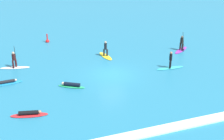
{
  "coord_description": "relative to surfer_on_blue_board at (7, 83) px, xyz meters",
  "views": [
    {
      "loc": [
        -10.08,
        -28.24,
        14.08
      ],
      "look_at": [
        0.0,
        0.0,
        0.5
      ],
      "focal_mm": 54.14,
      "sensor_mm": 36.0,
      "label": 1
    }
  ],
  "objects": [
    {
      "name": "surfer_on_green_board",
      "position": [
        5.49,
        -2.66,
        0.06
      ],
      "size": [
        2.44,
        1.81,
        0.45
      ],
      "rotation": [
        0.0,
        0.0,
        2.59
      ],
      "color": "#23B266",
      "rests_on": "ground_plane"
    },
    {
      "name": "surfer_on_yellow_board",
      "position": [
        10.79,
        3.32,
        0.29
      ],
      "size": [
        1.12,
        2.75,
        1.78
      ],
      "rotation": [
        0.0,
        0.0,
        4.85
      ],
      "color": "yellow",
      "rests_on": "ground_plane"
    },
    {
      "name": "surfer_on_white_board",
      "position": [
        1.03,
        3.46,
        0.4
      ],
      "size": [
        3.07,
        1.31,
        2.37
      ],
      "rotation": [
        0.0,
        0.0,
        6.05
      ],
      "color": "white",
      "rests_on": "ground_plane"
    },
    {
      "name": "surfer_on_red_board",
      "position": [
        1.27,
        -6.31,
        0.03
      ],
      "size": [
        2.99,
        1.35,
        0.43
      ],
      "rotation": [
        0.0,
        0.0,
        6.06
      ],
      "color": "red",
      "rests_on": "ground_plane"
    },
    {
      "name": "ground_plane",
      "position": [
        9.86,
        -1.4,
        -0.12
      ],
      "size": [
        120.0,
        120.0,
        0.0
      ],
      "primitive_type": "plane",
      "color": "teal",
      "rests_on": "ground"
    },
    {
      "name": "surfer_on_blue_board",
      "position": [
        0.0,
        0.0,
        0.0
      ],
      "size": [
        2.88,
        0.89,
        0.37
      ],
      "rotation": [
        0.0,
        0.0,
        0.05
      ],
      "color": "#1E8CD1",
      "rests_on": "ground_plane"
    },
    {
      "name": "marker_buoy",
      "position": [
        5.52,
        10.21,
        0.07
      ],
      "size": [
        0.47,
        0.47,
        1.17
      ],
      "color": "red",
      "rests_on": "ground_plane"
    },
    {
      "name": "wave_crest",
      "position": [
        9.86,
        -11.61,
        -0.03
      ],
      "size": [
        14.21,
        0.9,
        0.18
      ],
      "primitive_type": "cube",
      "color": "white",
      "rests_on": "ground_plane"
    },
    {
      "name": "surfer_on_teal_board",
      "position": [
        15.95,
        -1.98,
        0.33
      ],
      "size": [
        2.97,
        0.72,
        1.83
      ],
      "rotation": [
        0.0,
        0.0,
        6.23
      ],
      "color": "#33C6CC",
      "rests_on": "ground_plane"
    },
    {
      "name": "surfer_on_purple_board",
      "position": [
        19.64,
        2.14,
        0.41
      ],
      "size": [
        2.68,
        2.19,
        2.32
      ],
      "rotation": [
        0.0,
        0.0,
        3.76
      ],
      "color": "purple",
      "rests_on": "ground_plane"
    }
  ]
}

